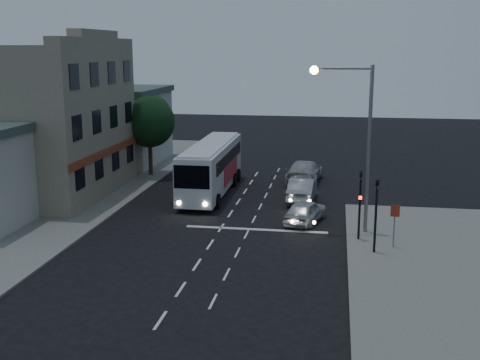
% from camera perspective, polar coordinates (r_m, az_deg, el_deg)
% --- Properties ---
extents(ground, '(120.00, 120.00, 0.00)m').
position_cam_1_polar(ground, '(32.29, -2.48, -5.57)').
color(ground, black).
extents(sidewalk_far, '(12.00, 50.00, 0.12)m').
position_cam_1_polar(sidewalk_far, '(43.80, -17.20, -1.22)').
color(sidewalk_far, slate).
rests_on(sidewalk_far, ground).
extents(road_markings, '(8.00, 30.55, 0.01)m').
position_cam_1_polar(road_markings, '(35.18, 0.67, -4.03)').
color(road_markings, silver).
rests_on(road_markings, ground).
extents(tour_bus, '(2.75, 11.59, 3.55)m').
position_cam_1_polar(tour_bus, '(41.87, -2.74, 1.32)').
color(tour_bus, silver).
rests_on(tour_bus, ground).
extents(car_suv, '(2.62, 4.30, 1.37)m').
position_cam_1_polar(car_suv, '(35.15, 6.21, -2.97)').
color(car_suv, silver).
rests_on(car_suv, ground).
extents(car_sedan_a, '(1.83, 4.76, 1.55)m').
position_cam_1_polar(car_sedan_a, '(40.03, 5.92, -0.92)').
color(car_sedan_a, '#9B9BA0').
rests_on(car_sedan_a, ground).
extents(car_sedan_b, '(2.77, 5.91, 1.67)m').
position_cam_1_polar(car_sedan_b, '(45.70, 6.13, 0.82)').
color(car_sedan_b, '#B6B6B7').
rests_on(car_sedan_b, ground).
extents(traffic_signal_main, '(0.25, 0.35, 4.10)m').
position_cam_1_polar(traffic_signal_main, '(31.78, 11.32, -1.56)').
color(traffic_signal_main, black).
rests_on(traffic_signal_main, sidewalk_near).
extents(traffic_signal_side, '(0.18, 0.15, 4.10)m').
position_cam_1_polar(traffic_signal_side, '(29.90, 12.79, -2.51)').
color(traffic_signal_side, black).
rests_on(traffic_signal_side, sidewalk_near).
extents(regulatory_sign, '(0.45, 0.12, 2.20)m').
position_cam_1_polar(regulatory_sign, '(31.13, 14.45, -3.58)').
color(regulatory_sign, slate).
rests_on(regulatory_sign, sidewalk_near).
extents(streetlight, '(3.32, 0.44, 9.00)m').
position_cam_1_polar(streetlight, '(32.56, 11.04, 4.72)').
color(streetlight, slate).
rests_on(streetlight, sidewalk_near).
extents(main_building, '(10.12, 12.00, 11.00)m').
position_cam_1_polar(main_building, '(43.37, -18.77, 5.40)').
color(main_building, gray).
rests_on(main_building, sidewalk_far).
extents(low_building_north, '(9.40, 9.40, 6.50)m').
position_cam_1_polar(low_building_north, '(54.23, -12.32, 5.17)').
color(low_building_north, beige).
rests_on(low_building_north, sidewalk_far).
extents(street_tree, '(4.00, 4.00, 6.20)m').
position_cam_1_polar(street_tree, '(47.67, -8.60, 5.69)').
color(street_tree, black).
rests_on(street_tree, sidewalk_far).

